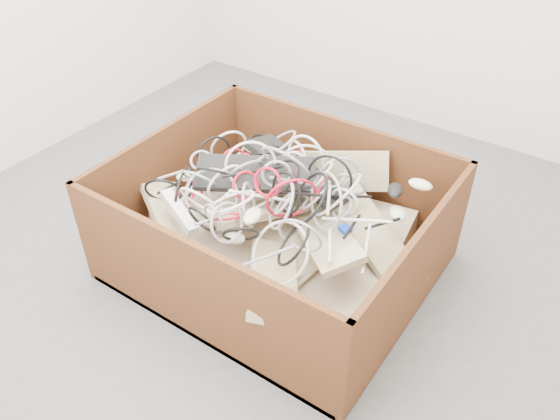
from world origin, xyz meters
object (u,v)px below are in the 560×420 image
Objects in this scene: vga_plug at (345,229)px; cardboard_box at (274,242)px; power_strip_left at (239,180)px; power_strip_right at (179,211)px.

cardboard_box is at bearing -160.96° from vga_plug.
cardboard_box reaches higher than power_strip_left.
power_strip_right is at bearing -151.06° from power_strip_left.
vga_plug is at bearing -42.95° from power_strip_left.
power_strip_left reaches higher than power_strip_right.
cardboard_box is 0.44m from power_strip_right.
power_strip_left is 5.97× the size of vga_plug.
cardboard_box reaches higher than vga_plug.
power_strip_right is at bearing -139.17° from vga_plug.
cardboard_box is at bearing -47.76° from power_strip_left.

